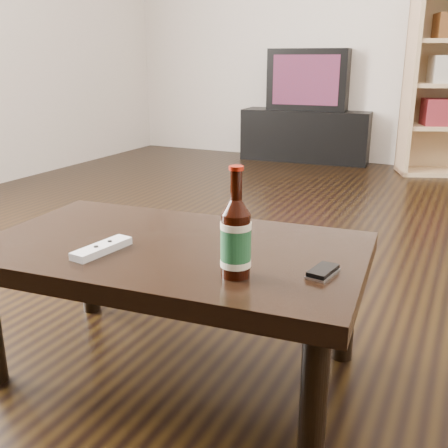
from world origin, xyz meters
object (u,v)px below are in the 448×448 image
at_px(beer_bottle, 236,239).
at_px(remote, 102,248).
at_px(tv, 311,79).
at_px(coffee_table, 172,262).
at_px(tv_stand, 308,134).
at_px(phone, 323,272).

distance_m(beer_bottle, remote, 0.39).
bearing_deg(tv, remote, -86.02).
bearing_deg(coffee_table, tv, 100.88).
bearing_deg(tv_stand, phone, -77.09).
bearing_deg(tv, coffee_table, -83.58).
height_order(tv, phone, tv).
height_order(tv_stand, coffee_table, tv_stand).
height_order(beer_bottle, remote, beer_bottle).
relative_size(phone, remote, 0.54).
bearing_deg(coffee_table, phone, -3.88).
relative_size(coffee_table, phone, 10.86).
relative_size(coffee_table, beer_bottle, 4.18).
relative_size(tv, coffee_table, 0.66).
xyz_separation_m(tv_stand, coffee_table, (0.67, -3.49, 0.12)).
bearing_deg(coffee_table, tv_stand, 100.87).
xyz_separation_m(tv_stand, tv, (0.00, -0.00, 0.48)).
xyz_separation_m(tv, coffee_table, (0.67, -3.49, -0.37)).
bearing_deg(phone, beer_bottle, -143.31).
height_order(coffee_table, remote, remote).
bearing_deg(tv, phone, -77.09).
bearing_deg(tv_stand, coffee_table, -83.58).
distance_m(coffee_table, phone, 0.44).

